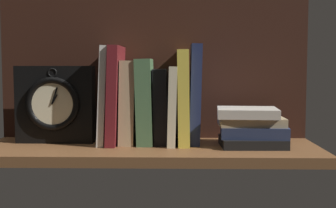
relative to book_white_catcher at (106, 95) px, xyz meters
The scene contains 12 objects.
ground_plane 18.71cm from the book_white_catcher, 22.25° to the right, with size 84.06×28.91×2.50cm, color brown.
back_panel 16.63cm from the book_white_catcher, 37.61° to the left, with size 84.06×1.20×40.05cm, color black.
book_white_catcher is the anchor object (origin of this frame).
book_maroon_dawkins 2.43cm from the book_white_catcher, ahead, with size 2.52×16.90×25.05cm, color maroon.
book_tan_shortstories 6.17cm from the book_white_catcher, ahead, with size 3.79×13.01×21.30cm, color tan.
book_green_romantic 10.23cm from the book_white_catcher, ahead, with size 4.01×13.98×21.72cm, color #476B44.
book_black_skeptic 14.45cm from the book_white_catcher, ahead, with size 3.49×12.10×19.13cm, color black.
book_cream_twain 17.41cm from the book_white_catcher, ahead, with size 2.04×16.76×19.82cm, color beige.
book_yellow_seinlanguage 19.96cm from the book_white_catcher, ahead, with size 2.85×16.70×23.97cm, color gold.
book_navy_bierce 23.01cm from the book_white_catcher, ahead, with size 2.66×12.28×25.46cm, color #192147.
framed_clock 13.58cm from the book_white_catcher, behind, with size 19.98×6.71×19.98cm.
book_stack_side 37.95cm from the book_white_catcher, ahead, with size 17.91×13.63×9.52cm.
Camera 1 is at (7.13, -115.16, 20.26)cm, focal length 49.88 mm.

